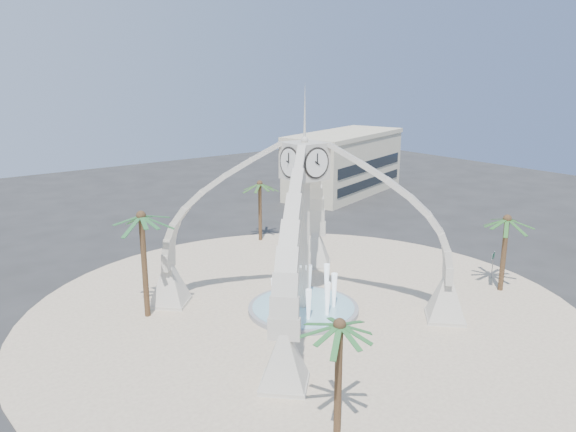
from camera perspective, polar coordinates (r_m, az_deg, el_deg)
ground at (r=41.30m, az=1.57°, el=-9.68°), size 140.00×140.00×0.00m
plaza at (r=41.29m, az=1.57°, el=-9.64°), size 40.00×40.00×0.06m
clock_tower at (r=39.08m, az=1.63°, el=-0.98°), size 17.94×17.94×16.30m
fountain at (r=41.18m, az=1.57°, el=-9.32°), size 8.00×8.00×3.62m
building_ne at (r=79.51m, az=5.77°, el=5.38°), size 21.87×14.17×8.60m
palm_east at (r=46.31m, az=21.38°, el=-0.37°), size 5.40×5.40×6.68m
palm_west at (r=39.35m, az=-14.70°, el=-0.17°), size 4.77×4.77×8.20m
palm_north at (r=56.37m, az=-2.89°, el=3.23°), size 4.69×4.69×6.68m
palm_south at (r=26.08m, az=5.26°, el=-11.12°), size 4.80×4.80×6.51m
street_sign at (r=49.76m, az=20.11°, el=-4.14°), size 0.86×0.33×2.46m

